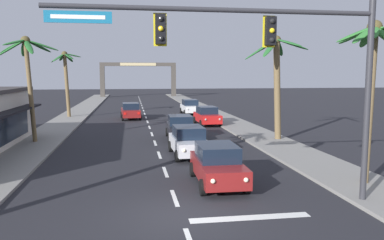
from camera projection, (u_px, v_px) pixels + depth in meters
name	position (u px, v px, depth m)	size (l,w,h in m)	color
ground_plane	(181.00, 215.00, 12.90)	(220.00, 220.00, 0.00)	#232328
sidewalk_right	(241.00, 127.00, 33.72)	(3.20, 110.00, 0.14)	gray
sidewalk_left	(53.00, 131.00, 31.32)	(3.20, 110.00, 0.14)	gray
lane_markings	(155.00, 129.00, 33.09)	(4.28, 89.12, 0.01)	silver
traffic_signal_mast	(275.00, 54.00, 12.96)	(10.99, 0.41, 7.30)	#2D2D33
sedan_lead_at_stop_bar	(218.00, 164.00, 16.42)	(2.01, 4.47, 1.68)	maroon
sedan_third_in_queue	(189.00, 141.00, 22.11)	(2.03, 4.48, 1.68)	silver
sedan_fifth_in_queue	(180.00, 127.00, 27.89)	(2.08, 4.50, 1.68)	black
sedan_oncoming_far	(131.00, 111.00, 40.25)	(2.15, 4.53, 1.68)	maroon
sedan_parked_nearest_kerb	(190.00, 107.00, 45.25)	(2.00, 4.47, 1.68)	silver
sedan_parked_mid_kerb	(207.00, 116.00, 35.58)	(2.04, 4.49, 1.68)	red
palm_left_second	(27.00, 62.00, 25.45)	(3.96, 3.87, 7.09)	brown
palm_left_third	(66.00, 72.00, 40.86)	(3.17, 2.84, 7.01)	brown
palm_right_nearest	(372.00, 64.00, 15.67)	(3.09, 2.89, 6.78)	brown
palm_right_second	(277.00, 71.00, 26.71)	(4.69, 4.83, 7.24)	brown
town_gateway_arch	(138.00, 75.00, 78.06)	(15.06, 0.90, 6.89)	#423D38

